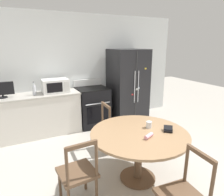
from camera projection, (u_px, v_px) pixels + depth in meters
The scene contains 15 objects.
ground_plane at pixel (142, 180), 2.91m from camera, with size 14.00×14.00×0.00m, color #B2ADA3.
back_wall at pixel (81, 70), 4.85m from camera, with size 5.20×0.10×2.60m.
kitchen_counter at pixel (33, 115), 4.23m from camera, with size 1.98×0.64×0.90m.
refrigerator at pixel (128, 86), 5.03m from camera, with size 0.86×0.79×1.79m.
oven_range at pixel (92, 106), 4.79m from camera, with size 0.70×0.68×1.08m.
microwave at pixel (55, 86), 4.30m from camera, with size 0.55×0.38×0.29m.
countertop_tv at pixel (2, 89), 3.84m from camera, with size 0.42×0.16×0.31m.
counter_bottle at pixel (34, 90), 4.07m from camera, with size 0.07×0.07×0.28m.
dining_table at pixel (139, 140), 2.79m from camera, with size 1.36×1.36×0.74m.
dining_chair_left at pixel (78, 173), 2.37m from camera, with size 0.45×0.45×0.90m.
dining_chair_far at pixel (114, 127), 3.67m from camera, with size 0.44×0.44×0.90m.
dining_chair_near at pixel (184, 196), 2.02m from camera, with size 0.45×0.45×0.90m.
candle_glass at pixel (149, 125), 2.90m from camera, with size 0.08×0.08×0.09m.
folded_napkin at pixel (149, 136), 2.60m from camera, with size 0.17×0.11×0.05m.
wallet at pixel (168, 129), 2.79m from camera, with size 0.17×0.17×0.07m.
Camera 1 is at (-1.51, -2.03, 1.93)m, focal length 32.00 mm.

